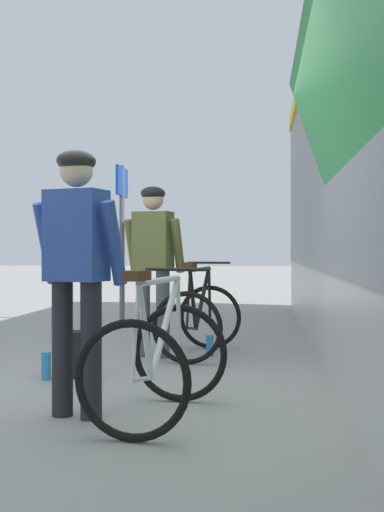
% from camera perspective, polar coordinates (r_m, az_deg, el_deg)
% --- Properties ---
extents(ground_plane, '(80.00, 80.00, 0.00)m').
position_cam_1_polar(ground_plane, '(4.81, -3.92, -12.75)').
color(ground_plane, '#A09E99').
extents(cyclist_near_in_olive, '(0.65, 0.40, 1.76)m').
position_cam_1_polar(cyclist_near_in_olive, '(6.62, -3.48, 0.09)').
color(cyclist_near_in_olive, '#4C515B').
rests_on(cyclist_near_in_olive, ground).
extents(cyclist_far_in_blue, '(0.66, 0.41, 1.76)m').
position_cam_1_polar(cyclist_far_in_blue, '(4.28, -10.23, -0.15)').
color(cyclist_far_in_blue, '#232328').
rests_on(cyclist_far_in_blue, ground).
extents(bicycle_near_black, '(0.85, 1.16, 0.99)m').
position_cam_1_polar(bicycle_near_black, '(6.69, 0.64, -5.51)').
color(bicycle_near_black, black).
rests_on(bicycle_near_black, ground).
extents(bicycle_far_white, '(0.86, 1.16, 0.99)m').
position_cam_1_polar(bicycle_far_white, '(4.21, -3.03, -9.07)').
color(bicycle_far_white, black).
rests_on(bicycle_far_white, ground).
extents(backpack_on_platform, '(0.28, 0.19, 0.40)m').
position_cam_1_polar(backpack_on_platform, '(5.72, -10.49, -8.59)').
color(backpack_on_platform, black).
rests_on(backpack_on_platform, ground).
extents(water_bottle_near_the_bikes, '(0.08, 0.08, 0.22)m').
position_cam_1_polar(water_bottle_near_the_bikes, '(6.74, 1.60, -7.96)').
color(water_bottle_near_the_bikes, '#338CCC').
rests_on(water_bottle_near_the_bikes, ground).
extents(water_bottle_by_the_backpack, '(0.08, 0.08, 0.24)m').
position_cam_1_polar(water_bottle_by_the_backpack, '(5.65, -12.87, -9.53)').
color(water_bottle_by_the_backpack, '#338CCC').
rests_on(water_bottle_by_the_backpack, ground).
extents(platform_sign_post, '(0.08, 0.70, 2.40)m').
position_cam_1_polar(platform_sign_post, '(9.84, -6.25, 3.54)').
color(platform_sign_post, '#595B60').
rests_on(platform_sign_post, ground).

